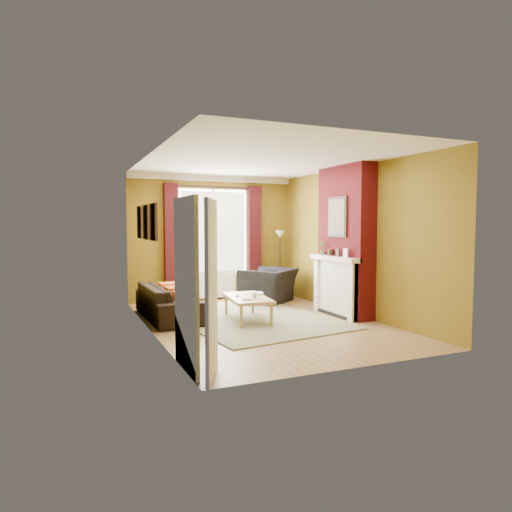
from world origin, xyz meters
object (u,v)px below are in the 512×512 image
Objects in this scene: coffee_table at (247,299)px; floor_lamp at (280,245)px; wicker_stool at (253,288)px; armchair at (269,286)px; sofa at (168,302)px.

floor_lamp reaches higher than coffee_table.
floor_lamp is at bearing -10.20° from wicker_stool.
coffee_table is 2.77m from floor_lamp.
floor_lamp is (0.64, -0.11, 0.99)m from wicker_stool.
armchair is at bearing 61.75° from coffee_table.
sofa is 1.46m from coffee_table.
armchair is at bearing -71.72° from sofa.
sofa is 2.55m from armchair.
armchair is (2.40, 0.85, 0.06)m from sofa.
sofa is 1.32× the size of floor_lamp.
floor_lamp reaches higher than sofa.
wicker_stool reaches higher than coffee_table.
coffee_table is (-1.16, -1.61, 0.02)m from armchair.
wicker_stool is (1.02, 2.16, -0.13)m from coffee_table.
armchair is 1.10m from floor_lamp.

